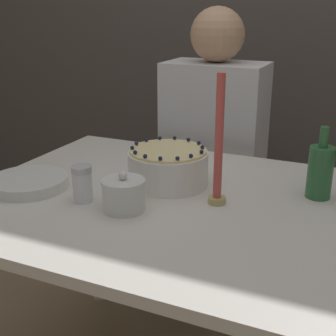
{
  "coord_description": "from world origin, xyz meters",
  "views": [
    {
      "loc": [
        0.46,
        -1.12,
        1.25
      ],
      "look_at": [
        -0.09,
        0.09,
        0.78
      ],
      "focal_mm": 50.0,
      "sensor_mm": 36.0,
      "label": 1
    }
  ],
  "objects": [
    {
      "name": "cake",
      "position": [
        -0.09,
        0.09,
        0.79
      ],
      "size": [
        0.24,
        0.24,
        0.12
      ],
      "color": "white",
      "rests_on": "dining_table"
    },
    {
      "name": "sugar_shaker",
      "position": [
        -0.25,
        -0.13,
        0.78
      ],
      "size": [
        0.06,
        0.06,
        0.1
      ],
      "color": "white",
      "rests_on": "dining_table"
    },
    {
      "name": "sugar_bowl",
      "position": [
        -0.12,
        -0.13,
        0.78
      ],
      "size": [
        0.12,
        0.12,
        0.11
      ],
      "color": "silver",
      "rests_on": "dining_table"
    },
    {
      "name": "plate_stack",
      "position": [
        -0.46,
        -0.11,
        0.75
      ],
      "size": [
        0.23,
        0.23,
        0.03
      ],
      "color": "silver",
      "rests_on": "dining_table"
    },
    {
      "name": "person_man_blue_shirt",
      "position": [
        -0.14,
        0.66,
        0.54
      ],
      "size": [
        0.4,
        0.34,
        1.24
      ],
      "rotation": [
        0.0,
        0.0,
        3.14
      ],
      "color": "#2D2D38",
      "rests_on": "ground_plane"
    },
    {
      "name": "dining_table",
      "position": [
        0.0,
        0.0,
        0.61
      ],
      "size": [
        1.25,
        0.92,
        0.73
      ],
      "color": "beige",
      "rests_on": "ground_plane"
    },
    {
      "name": "bottle",
      "position": [
        0.34,
        0.17,
        0.81
      ],
      "size": [
        0.07,
        0.07,
        0.21
      ],
      "color": "#2D6638",
      "rests_on": "dining_table"
    },
    {
      "name": "candle",
      "position": [
        0.09,
        0.01,
        0.88
      ],
      "size": [
        0.05,
        0.05,
        0.36
      ],
      "color": "tan",
      "rests_on": "dining_table"
    }
  ]
}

